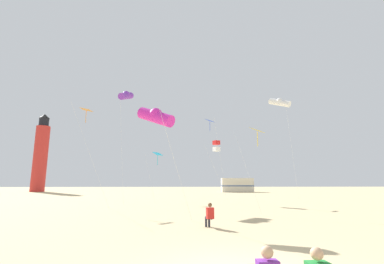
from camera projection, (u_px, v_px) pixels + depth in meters
The scene contains 11 objects.
kite_flyer_standing at pixel (209, 214), 12.81m from camera, with size 0.43×0.55×1.16m.
kite_tube_violet at pixel (126, 96), 28.00m from camera, with size 1.27×2.59×11.70m.
kite_box_scarlet at pixel (216, 146), 28.69m from camera, with size 2.46×1.84×6.47m.
kite_diamond_blue at pixel (211, 124), 29.95m from camera, with size 2.38×2.38×9.07m.
kite_tube_white at pixel (280, 102), 30.25m from camera, with size 2.60×2.57×11.66m.
kite_diamond_gold at pixel (257, 133), 19.76m from camera, with size 2.27×2.27×6.10m.
kite_tube_magenta at pixel (156, 116), 15.60m from camera, with size 3.36×3.16×6.60m.
kite_diamond_cyan at pixel (157, 155), 29.04m from camera, with size 2.03×2.03×5.31m.
kite_diamond_orange at pixel (87, 113), 23.89m from camera, with size 3.18×3.18×8.70m.
lighthouse_distant at pixel (41, 154), 57.53m from camera, with size 2.80×2.80×16.80m.
rv_van_cream at pixel (237, 185), 54.87m from camera, with size 6.50×2.52×2.80m.
Camera 1 is at (-1.46, -6.66, 2.18)m, focal length 25.08 mm.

